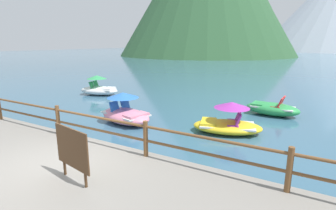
{
  "coord_description": "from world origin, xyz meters",
  "views": [
    {
      "loc": [
        5.37,
        -3.7,
        3.3
      ],
      "look_at": [
        0.39,
        5.0,
        0.9
      ],
      "focal_mm": 28.06,
      "sensor_mm": 36.0,
      "label": 1
    }
  ],
  "objects_px": {
    "sign_board": "(72,149)",
    "pedal_boat_2": "(272,109)",
    "pedal_boat_0": "(99,88)",
    "pedal_boat_3": "(125,113)",
    "pedal_boat_1": "(228,123)"
  },
  "relations": [
    {
      "from": "pedal_boat_0",
      "to": "pedal_boat_2",
      "type": "bearing_deg",
      "value": 2.17
    },
    {
      "from": "pedal_boat_0",
      "to": "pedal_boat_1",
      "type": "xyz_separation_m",
      "value": [
        9.4,
        -3.02,
        -0.03
      ]
    },
    {
      "from": "pedal_boat_0",
      "to": "pedal_boat_1",
      "type": "relative_size",
      "value": 0.97
    },
    {
      "from": "sign_board",
      "to": "pedal_boat_1",
      "type": "height_order",
      "value": "sign_board"
    },
    {
      "from": "pedal_boat_0",
      "to": "pedal_boat_3",
      "type": "distance_m",
      "value": 6.59
    },
    {
      "from": "sign_board",
      "to": "pedal_boat_3",
      "type": "bearing_deg",
      "value": 117.54
    },
    {
      "from": "pedal_boat_0",
      "to": "pedal_boat_3",
      "type": "relative_size",
      "value": 0.98
    },
    {
      "from": "pedal_boat_0",
      "to": "pedal_boat_1",
      "type": "distance_m",
      "value": 9.87
    },
    {
      "from": "pedal_boat_0",
      "to": "pedal_boat_1",
      "type": "height_order",
      "value": "pedal_boat_0"
    },
    {
      "from": "pedal_boat_1",
      "to": "pedal_boat_3",
      "type": "height_order",
      "value": "pedal_boat_3"
    },
    {
      "from": "sign_board",
      "to": "pedal_boat_2",
      "type": "bearing_deg",
      "value": 74.07
    },
    {
      "from": "sign_board",
      "to": "pedal_boat_2",
      "type": "xyz_separation_m",
      "value": [
        2.62,
        9.18,
        -0.82
      ]
    },
    {
      "from": "sign_board",
      "to": "pedal_boat_1",
      "type": "xyz_separation_m",
      "value": [
        1.57,
        5.76,
        -0.74
      ]
    },
    {
      "from": "sign_board",
      "to": "pedal_boat_2",
      "type": "distance_m",
      "value": 9.58
    },
    {
      "from": "pedal_boat_2",
      "to": "sign_board",
      "type": "bearing_deg",
      "value": -105.93
    }
  ]
}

